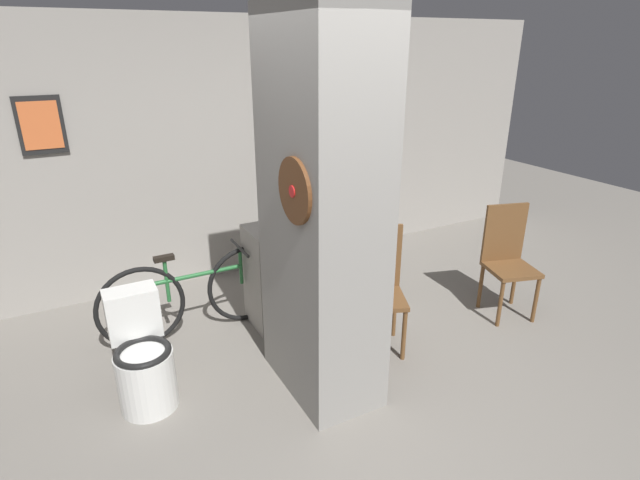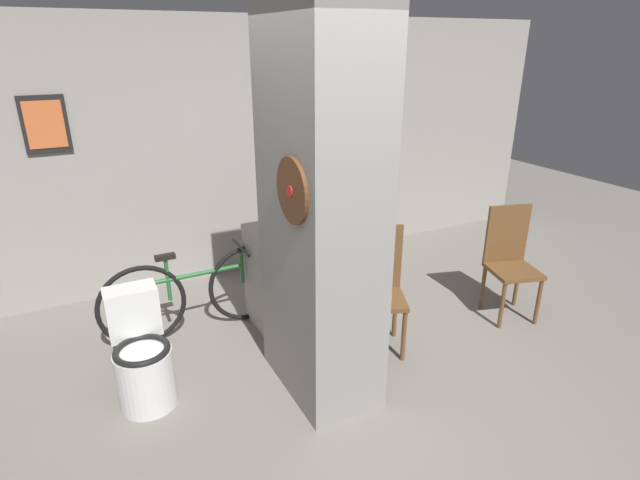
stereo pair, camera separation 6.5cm
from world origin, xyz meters
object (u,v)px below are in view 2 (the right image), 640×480
Objects in this scene: chair_near_pillar at (378,284)px; chair_by_doorway at (510,258)px; bottle_tall at (338,206)px; bicycle at (198,293)px; toilet at (142,358)px.

chair_near_pillar is 1.34m from chair_by_doorway.
bottle_tall is (-1.36, 0.74, 0.48)m from chair_by_doorway.
bottle_tall is at bearing 115.79° from chair_near_pillar.
chair_near_pillar is at bearing -34.50° from bicycle.
bottle_tall is (1.23, -0.23, 0.65)m from bicycle.
bicycle is (0.57, 0.70, 0.04)m from toilet.
bottle_tall is at bearing 168.20° from chair_by_doorway.
chair_near_pillar is (1.82, -0.16, 0.22)m from toilet.
bottle_tall reaches higher than chair_near_pillar.
chair_by_doorway reaches higher than toilet.
bottle_tall reaches higher than chair_by_doorway.
chair_by_doorway is (3.16, -0.27, 0.22)m from toilet.
toilet is at bearing -165.35° from bottle_tall.
toilet reaches higher than bicycle.
bottle_tall is (1.80, 0.47, 0.69)m from toilet.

